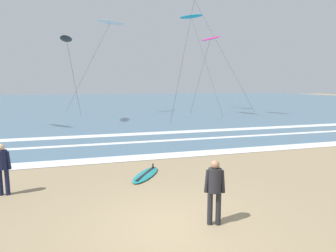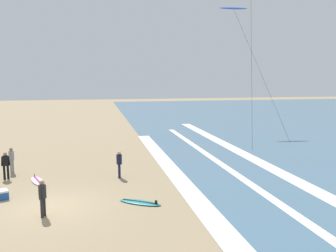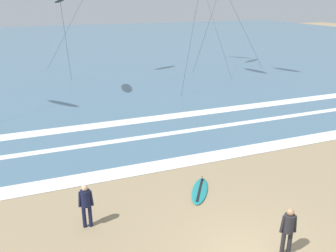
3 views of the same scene
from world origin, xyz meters
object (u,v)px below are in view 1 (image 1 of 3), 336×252
Objects in this scene: kite_white_far_right at (110,23)px; kite_cyan_low_near at (191,17)px; surfer_foreground_main at (215,186)px; kite_black_far_left at (66,39)px; kite_magenta_distant_low at (210,39)px; surfer_right_near at (2,165)px; surfboard_near_water at (146,175)px.

kite_cyan_low_near is at bearing 14.01° from kite_white_far_right.
kite_white_far_right reaches higher than surfer_foreground_main.
kite_white_far_right is (4.34, 6.84, 2.86)m from kite_black_far_left.
kite_magenta_distant_low is at bearing 66.08° from surfer_foreground_main.
kite_cyan_low_near is 1.49× the size of kite_black_far_left.
surfer_right_near is 0.16× the size of kite_white_far_right.
surfboard_near_water is 22.80m from kite_magenta_distant_low.
surfer_foreground_main is 0.13× the size of kite_cyan_low_near.
kite_black_far_left reaches higher than surfer_foreground_main.
surfer_foreground_main is 0.19× the size of kite_magenta_distant_low.
surfer_right_near is at bearing -94.78° from kite_black_far_left.
surfer_foreground_main is 0.20× the size of kite_black_far_left.
surfer_foreground_main is at bearing -109.66° from kite_cyan_low_near.
surfer_right_near is at bearing -103.58° from kite_white_far_right.
surfer_right_near is 32.72m from kite_cyan_low_near.
kite_white_far_right is (0.43, 27.44, 8.97)m from surfer_foreground_main.
kite_cyan_low_near reaches higher than kite_black_far_left.
surfboard_near_water is at bearing -79.15° from kite_black_far_left.
kite_white_far_right is at bearing 153.68° from kite_magenta_distant_low.
kite_white_far_right is at bearing 89.11° from surfer_foreground_main.
surfer_foreground_main is 33.62m from kite_cyan_low_near.
kite_magenta_distant_low is at bearing -95.17° from kite_cyan_low_near.
surfboard_near_water is 0.25× the size of kite_magenta_distant_low.
surfer_right_near is 0.77× the size of surfboard_near_water.
kite_black_far_left is at bearing -122.41° from kite_white_far_right.
surfer_foreground_main is 21.84m from kite_black_far_left.
surfboard_near_water is at bearing -92.97° from kite_white_far_right.
kite_cyan_low_near is 8.24m from kite_magenta_distant_low.
surfer_right_near is 0.13× the size of kite_cyan_low_near.
surfer_foreground_main reaches higher than surfboard_near_water.
surfboard_near_water is at bearing 8.17° from surfer_right_near.
kite_white_far_right is at bearing -165.99° from kite_cyan_low_near.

